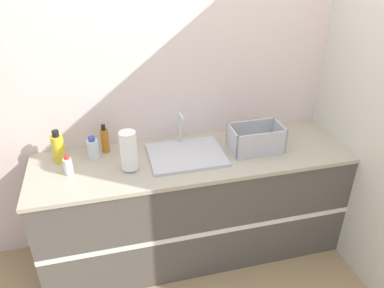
{
  "coord_description": "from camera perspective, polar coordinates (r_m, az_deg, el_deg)",
  "views": [
    {
      "loc": [
        -0.58,
        -1.91,
        2.3
      ],
      "look_at": [
        -0.02,
        0.29,
        1.01
      ],
      "focal_mm": 35.0,
      "sensor_mm": 36.0,
      "label": 1
    }
  ],
  "objects": [
    {
      "name": "sink",
      "position": [
        2.71,
        -0.91,
        -1.44
      ],
      "size": [
        0.54,
        0.43,
        0.26
      ],
      "color": "silver",
      "rests_on": "counter_cabinet"
    },
    {
      "name": "wall_back",
      "position": [
        2.84,
        -1.54,
        8.99
      ],
      "size": [
        4.68,
        0.06,
        2.6
      ],
      "color": "silver",
      "rests_on": "ground_plane"
    },
    {
      "name": "bottle_amber",
      "position": [
        2.79,
        -13.14,
        0.59
      ],
      "size": [
        0.06,
        0.06,
        0.22
      ],
      "color": "#B26B19",
      "rests_on": "counter_cabinet"
    },
    {
      "name": "ground_plane",
      "position": [
        3.04,
        1.83,
        -19.48
      ],
      "size": [
        12.0,
        12.0,
        0.0
      ],
      "primitive_type": "plane",
      "color": "tan"
    },
    {
      "name": "bottle_clear",
      "position": [
        2.74,
        -14.85,
        -0.67
      ],
      "size": [
        0.08,
        0.08,
        0.17
      ],
      "color": "silver",
      "rests_on": "counter_cabinet"
    },
    {
      "name": "dish_rack",
      "position": [
        2.79,
        9.68,
        0.47
      ],
      "size": [
        0.38,
        0.23,
        0.19
      ],
      "color": "#B7BABF",
      "rests_on": "counter_cabinet"
    },
    {
      "name": "wall_right",
      "position": [
        3.01,
        22.66,
        7.91
      ],
      "size": [
        0.06,
        2.65,
        2.6
      ],
      "color": "beige",
      "rests_on": "ground_plane"
    },
    {
      "name": "paper_towel_roll",
      "position": [
        2.52,
        -9.61,
        -1.04
      ],
      "size": [
        0.11,
        0.11,
        0.28
      ],
      "color": "#4C4C51",
      "rests_on": "counter_cabinet"
    },
    {
      "name": "bottle_yellow",
      "position": [
        2.76,
        -19.7,
        -0.55
      ],
      "size": [
        0.08,
        0.08,
        0.24
      ],
      "color": "yellow",
      "rests_on": "counter_cabinet"
    },
    {
      "name": "bottle_white_spray",
      "position": [
        2.61,
        -18.37,
        -3.17
      ],
      "size": [
        0.06,
        0.06,
        0.14
      ],
      "color": "white",
      "rests_on": "counter_cabinet"
    },
    {
      "name": "counter_cabinet",
      "position": [
        2.96,
        0.23,
        -9.17
      ],
      "size": [
        2.31,
        0.68,
        0.89
      ],
      "color": "#514C47",
      "rests_on": "ground_plane"
    }
  ]
}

